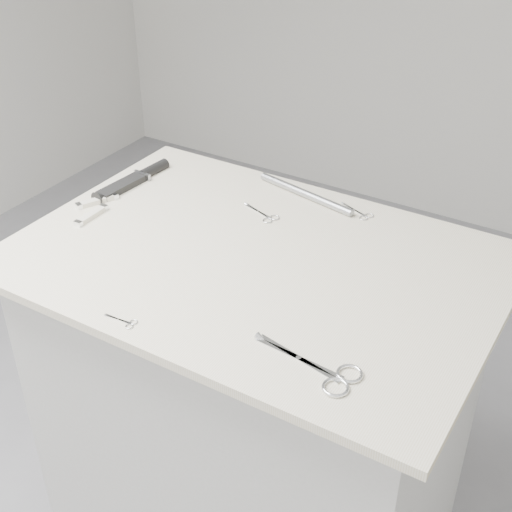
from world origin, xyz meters
The scene contains 10 objects.
plinth centered at (0.00, 0.00, 0.45)m, with size 0.90×0.60×0.90m, color #B7B8B5.
display_board centered at (0.00, 0.00, 0.91)m, with size 1.00×0.70×0.02m, color beige.
large_shears centered at (0.28, -0.24, 0.92)m, with size 0.20×0.09×0.01m.
embroidery_scissors_a centered at (-0.07, 0.16, 0.92)m, with size 0.10×0.06×0.00m.
embroidery_scissors_b centered at (0.11, 0.28, 0.92)m, with size 0.09×0.05×0.00m.
tiny_scissors centered at (-0.09, -0.31, 0.92)m, with size 0.07×0.03×0.00m.
sheathed_knife centered at (-0.43, 0.14, 0.93)m, with size 0.06×0.23×0.03m.
pocket_knife_a centered at (-0.44, 0.01, 0.93)m, with size 0.06×0.10×0.01m.
pocket_knife_b centered at (-0.40, -0.05, 0.93)m, with size 0.02×0.10×0.01m.
metal_rail centered at (-0.03, 0.29, 0.93)m, with size 0.02×0.02×0.27m, color #9A9DA3.
Camera 1 is at (0.64, -1.05, 1.73)m, focal length 50.00 mm.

